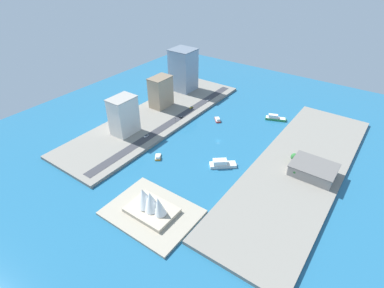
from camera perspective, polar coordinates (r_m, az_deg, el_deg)
ground_plane at (r=303.36m, az=4.98°, el=0.59°), size 440.00×440.00×0.00m
quay_west at (r=278.73m, az=19.33°, el=-4.44°), size 70.00×240.00×2.92m
quay_east at (r=344.16m, az=-6.59°, el=5.04°), size 70.00×240.00×2.92m
peninsula_point at (r=227.87m, az=-7.51°, el=-12.61°), size 64.33×48.86×2.00m
road_strip at (r=330.46m, az=-3.68°, el=4.23°), size 9.32×228.00×0.15m
ferry_white_commuter at (r=268.40m, az=5.63°, el=-3.69°), size 22.82×20.96×6.84m
tugboat_red at (r=338.02m, az=4.82°, el=4.60°), size 11.46×11.88×3.92m
ferry_green_doubledeck at (r=350.79m, az=15.30°, el=4.73°), size 23.73×13.99×6.07m
water_taxi_orange at (r=279.35m, az=-6.40°, el=-2.41°), size 9.82×10.76×3.48m
apartment_midrise_tan at (r=358.08m, az=-5.88°, el=9.69°), size 17.86×26.68×35.44m
carpark_squat_concrete at (r=271.42m, az=21.78°, el=-4.48°), size 35.79×27.87×9.69m
hotel_broad_white at (r=308.82m, az=-12.69°, el=5.23°), size 19.07×26.57×38.20m
tower_tall_glass at (r=399.48m, az=-1.64°, el=13.73°), size 29.29×28.56×52.47m
suv_black at (r=337.01m, az=-2.05°, el=5.06°), size 2.10×4.29×1.49m
sedan_silver at (r=376.33m, az=3.09°, el=8.24°), size 2.06×5.05×1.73m
taxi_yellow_cab at (r=358.03m, az=-0.12°, el=6.90°), size 1.96×4.77×1.64m
van_white at (r=306.39m, az=-8.58°, el=1.52°), size 2.06×4.97×1.54m
traffic_light_waterfront at (r=324.46m, az=-3.08°, el=4.52°), size 0.36×0.36×6.50m
opera_landmark at (r=222.30m, az=-7.83°, el=-11.00°), size 35.32×24.91×18.83m
park_tree_cluster at (r=272.16m, az=18.84°, el=-3.40°), size 13.45×23.28×9.32m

